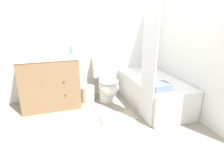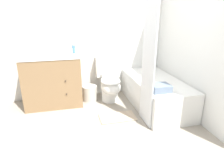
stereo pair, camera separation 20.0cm
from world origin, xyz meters
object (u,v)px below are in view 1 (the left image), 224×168
object	(u,v)px
sink_faucet	(47,52)
wastebasket	(87,94)
toilet	(107,82)
hand_towel_folded	(24,58)
vanity_cabinet	(50,81)
soap_dispenser	(71,50)
bath_mat	(118,117)
bathtub	(153,91)
bath_towel_folded	(160,87)
tissue_box	(68,51)

from	to	relation	value
sink_faucet	wastebasket	distance (m)	1.03
toilet	hand_towel_folded	bearing A→B (deg)	-175.76
vanity_cabinet	soap_dispenser	bearing A→B (deg)	6.16
bath_mat	sink_faucet	bearing A→B (deg)	134.83
hand_towel_folded	vanity_cabinet	bearing A→B (deg)	26.63
wastebasket	bath_mat	world-z (taller)	wastebasket
soap_dispenser	bath_mat	xyz separation A→B (m)	(0.57, -0.81, -0.96)
bathtub	soap_dispenser	xyz separation A→B (m)	(-1.33, 0.53, 0.72)
sink_faucet	bath_mat	distance (m)	1.65
sink_faucet	bath_mat	bearing A→B (deg)	-45.17
bath_towel_folded	vanity_cabinet	bearing A→B (deg)	146.75
bathtub	wastebasket	world-z (taller)	bathtub
bath_towel_folded	toilet	bearing A→B (deg)	119.96
vanity_cabinet	toilet	size ratio (longest dim) A/B	1.26
vanity_cabinet	tissue_box	size ratio (longest dim) A/B	7.44
wastebasket	soap_dispenser	distance (m)	0.86
bath_towel_folded	bath_mat	xyz separation A→B (m)	(-0.57, 0.24, -0.53)
wastebasket	soap_dispenser	world-z (taller)	soap_dispenser
sink_faucet	hand_towel_folded	bearing A→B (deg)	-131.99
sink_faucet	bathtub	size ratio (longest dim) A/B	0.09
wastebasket	tissue_box	size ratio (longest dim) A/B	2.18
sink_faucet	soap_dispenser	size ratio (longest dim) A/B	0.85
soap_dispenser	bath_mat	distance (m)	1.38
toilet	soap_dispenser	world-z (taller)	soap_dispenser
vanity_cabinet	tissue_box	world-z (taller)	tissue_box
tissue_box	soap_dispenser	xyz separation A→B (m)	(0.05, -0.05, 0.03)
vanity_cabinet	wastebasket	bearing A→B (deg)	-0.95
wastebasket	tissue_box	world-z (taller)	tissue_box
toilet	bathtub	world-z (taller)	toilet
tissue_box	soap_dispenser	distance (m)	0.08
toilet	wastebasket	bearing A→B (deg)	170.78
bathtub	hand_towel_folded	world-z (taller)	hand_towel_folded
soap_dispenser	bath_towel_folded	distance (m)	1.61
bathtub	bath_towel_folded	size ratio (longest dim) A/B	5.75
hand_towel_folded	bath_towel_folded	size ratio (longest dim) A/B	0.82
wastebasket	bath_towel_folded	distance (m)	1.40
vanity_cabinet	wastebasket	xyz separation A→B (m)	(0.64, -0.01, -0.31)
bathtub	hand_towel_folded	xyz separation A→B (m)	(-2.06, 0.32, 0.68)
toilet	soap_dispenser	size ratio (longest dim) A/B	4.64
wastebasket	soap_dispenser	bearing A→B (deg)	167.36
vanity_cabinet	bath_towel_folded	world-z (taller)	vanity_cabinet
tissue_box	vanity_cabinet	bearing A→B (deg)	-164.42
soap_dispenser	hand_towel_folded	xyz separation A→B (m)	(-0.73, -0.21, -0.04)
bath_mat	bathtub	bearing A→B (deg)	20.39
wastebasket	hand_towel_folded	world-z (taller)	hand_towel_folded
bathtub	tissue_box	xyz separation A→B (m)	(-1.38, 0.59, 0.69)
hand_towel_folded	bathtub	bearing A→B (deg)	-8.88
tissue_box	bathtub	bearing A→B (deg)	-22.97
toilet	wastebasket	xyz separation A→B (m)	(-0.36, 0.06, -0.21)
hand_towel_folded	bath_towel_folded	world-z (taller)	hand_towel_folded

